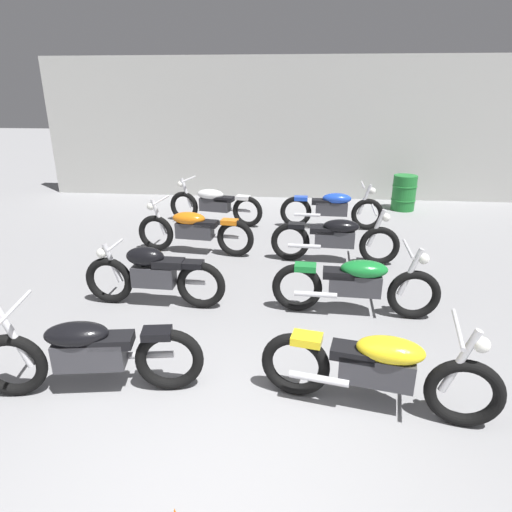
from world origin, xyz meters
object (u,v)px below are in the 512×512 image
Objects in this scene: motorcycle_left_row_0 at (89,352)px; motorcycle_right_row_0 at (378,368)px; motorcycle_left_row_1 at (153,274)px; motorcycle_right_row_2 at (335,237)px; motorcycle_right_row_1 at (356,283)px; motorcycle_right_row_3 at (332,208)px; motorcycle_left_row_2 at (194,229)px; oil_drum at (404,193)px; motorcycle_left_row_3 at (214,204)px.

motorcycle_right_row_0 is at bearing 0.18° from motorcycle_left_row_0.
motorcycle_left_row_1 is 0.91× the size of motorcycle_right_row_2.
motorcycle_right_row_1 is 1.00× the size of motorcycle_right_row_3.
motorcycle_left_row_0 is 1.00× the size of motorcycle_left_row_2.
motorcycle_left_row_0 reaches higher than oil_drum.
motorcycle_left_row_2 and motorcycle_right_row_2 have the same top height.
motorcycle_left_row_1 is 3.98m from motorcycle_left_row_3.
motorcycle_left_row_1 is 2.32× the size of oil_drum.
motorcycle_left_row_2 reaches higher than oil_drum.
motorcycle_left_row_3 is at bearing 123.14° from motorcycle_right_row_1.
motorcycle_left_row_3 is (0.02, 1.90, 0.00)m from motorcycle_left_row_2.
motorcycle_right_row_3 reaches higher than oil_drum.
motorcycle_left_row_3 and motorcycle_right_row_2 have the same top height.
oil_drum is at bearing 20.40° from motorcycle_left_row_3.
motorcycle_right_row_0 is 3.76m from motorcycle_right_row_2.
oil_drum is (1.78, 5.63, -0.03)m from motorcycle_right_row_1.
motorcycle_right_row_2 is at bearing -92.00° from motorcycle_right_row_3.
motorcycle_left_row_0 and motorcycle_right_row_1 have the same top height.
motorcycle_right_row_1 is (2.74, 1.89, 0.00)m from motorcycle_left_row_0.
motorcycle_right_row_3 is 2.56× the size of oil_drum.
motorcycle_left_row_3 is 0.99× the size of motorcycle_right_row_1.
motorcycle_left_row_3 is 6.42m from motorcycle_right_row_0.
motorcycle_right_row_0 is 0.99× the size of motorcycle_right_row_2.
motorcycle_left_row_0 is 0.99× the size of motorcycle_right_row_2.
motorcycle_right_row_3 is (2.65, 3.87, -0.01)m from motorcycle_left_row_1.
motorcycle_right_row_2 is 4.21m from oil_drum.
motorcycle_right_row_0 and motorcycle_right_row_2 have the same top height.
motorcycle_left_row_3 is at bearing 88.52° from motorcycle_left_row_1.
motorcycle_left_row_2 is 3.12m from motorcycle_right_row_3.
motorcycle_left_row_1 is at bearing -144.06° from motorcycle_right_row_2.
motorcycle_left_row_2 is at bearing -145.06° from motorcycle_right_row_3.
motorcycle_left_row_0 is at bearing -121.04° from oil_drum.
motorcycle_right_row_0 is 5.76m from motorcycle_right_row_3.
motorcycle_left_row_0 and motorcycle_right_row_0 have the same top height.
motorcycle_left_row_3 is (0.10, 3.98, -0.01)m from motorcycle_left_row_1.
motorcycle_left_row_0 and motorcycle_left_row_2 have the same top height.
oil_drum is at bearing 62.91° from motorcycle_right_row_2.
motorcycle_right_row_3 is 2.54m from oil_drum.
motorcycle_left_row_2 and motorcycle_right_row_3 have the same top height.
motorcycle_right_row_1 is 5.90m from oil_drum.
motorcycle_right_row_2 and motorcycle_right_row_3 have the same top height.
motorcycle_right_row_1 is (0.01, 1.88, 0.00)m from motorcycle_right_row_0.
motorcycle_right_row_2 reaches higher than motorcycle_left_row_1.
motorcycle_left_row_2 is 1.00× the size of motorcycle_right_row_1.
motorcycle_left_row_0 is at bearing -124.66° from motorcycle_right_row_2.
motorcycle_left_row_2 is 2.50m from motorcycle_right_row_2.
motorcycle_right_row_2 is 1.00× the size of motorcycle_right_row_3.
motorcycle_right_row_1 is (2.63, -2.10, 0.00)m from motorcycle_left_row_2.
motorcycle_left_row_0 is at bearing -114.87° from motorcycle_right_row_3.
motorcycle_left_row_3 is 4.68m from oil_drum.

